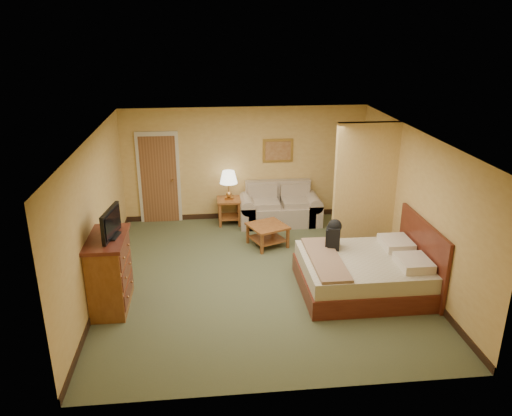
{
  "coord_description": "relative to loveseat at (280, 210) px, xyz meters",
  "views": [
    {
      "loc": [
        -0.91,
        -7.97,
        4.31
      ],
      "look_at": [
        -0.0,
        0.6,
        1.11
      ],
      "focal_mm": 35.0,
      "sensor_mm": 36.0,
      "label": 1
    }
  ],
  "objects": [
    {
      "name": "table_lamp",
      "position": [
        -1.15,
        0.07,
        0.79
      ],
      "size": [
        0.4,
        0.4,
        0.65
      ],
      "color": "#B57F42",
      "rests_on": "side_table"
    },
    {
      "name": "bed",
      "position": [
        1.06,
        -3.21,
        0.03
      ],
      "size": [
        2.21,
        1.88,
        1.22
      ],
      "color": "#521C13",
      "rests_on": "floor"
    },
    {
      "name": "left_wall",
      "position": [
        -3.5,
        -2.58,
        1.0
      ],
      "size": [
        0.02,
        6.0,
        2.6
      ],
      "primitive_type": "cube",
      "color": "tan",
      "rests_on": "floor"
    },
    {
      "name": "baseboard",
      "position": [
        -0.75,
        0.41,
        -0.24
      ],
      "size": [
        5.5,
        0.02,
        0.12
      ],
      "primitive_type": "cube",
      "color": "black",
      "rests_on": "floor"
    },
    {
      "name": "floor",
      "position": [
        -0.75,
        -2.58,
        -0.3
      ],
      "size": [
        6.0,
        6.0,
        0.0
      ],
      "primitive_type": "plane",
      "color": "#4E5537",
      "rests_on": "ground"
    },
    {
      "name": "wall_picture",
      "position": [
        0.0,
        0.4,
        1.3
      ],
      "size": [
        0.69,
        0.04,
        0.54
      ],
      "color": "#B78E3F",
      "rests_on": "back_wall"
    },
    {
      "name": "dresser",
      "position": [
        -3.23,
        -3.3,
        0.31
      ],
      "size": [
        0.6,
        1.14,
        1.22
      ],
      "color": "brown",
      "rests_on": "floor"
    },
    {
      "name": "partition",
      "position": [
        1.4,
        -1.65,
        1.0
      ],
      "size": [
        1.2,
        0.15,
        2.6
      ],
      "primitive_type": "cube",
      "color": "tan",
      "rests_on": "floor"
    },
    {
      "name": "backpack",
      "position": [
        0.54,
        -2.74,
        0.58
      ],
      "size": [
        0.29,
        0.35,
        0.53
      ],
      "rotation": [
        0.0,
        0.0,
        -0.3
      ],
      "color": "black",
      "rests_on": "bed"
    },
    {
      "name": "door",
      "position": [
        -2.7,
        0.39,
        0.73
      ],
      "size": [
        0.94,
        0.16,
        2.1
      ],
      "color": "beige",
      "rests_on": "floor"
    },
    {
      "name": "coffee_table",
      "position": [
        -0.44,
        -1.22,
        0.02
      ],
      "size": [
        0.92,
        0.92,
        0.45
      ],
      "rotation": [
        0.0,
        0.0,
        0.4
      ],
      "color": "brown",
      "rests_on": "floor"
    },
    {
      "name": "loveseat",
      "position": [
        0.0,
        0.0,
        0.0
      ],
      "size": [
        1.83,
        0.85,
        0.93
      ],
      "color": "tan",
      "rests_on": "floor"
    },
    {
      "name": "ceiling",
      "position": [
        -0.75,
        -2.58,
        2.3
      ],
      "size": [
        6.0,
        6.0,
        0.0
      ],
      "primitive_type": "plane",
      "rotation": [
        3.14,
        0.0,
        0.0
      ],
      "color": "white",
      "rests_on": "back_wall"
    },
    {
      "name": "tv",
      "position": [
        -3.13,
        -3.3,
        1.13
      ],
      "size": [
        0.24,
        0.75,
        0.46
      ],
      "rotation": [
        0.0,
        0.0,
        -0.16
      ],
      "color": "black",
      "rests_on": "dresser"
    },
    {
      "name": "right_wall",
      "position": [
        2.0,
        -2.58,
        1.0
      ],
      "size": [
        0.02,
        6.0,
        2.6
      ],
      "primitive_type": "cube",
      "color": "tan",
      "rests_on": "floor"
    },
    {
      "name": "back_wall",
      "position": [
        -0.75,
        0.42,
        1.0
      ],
      "size": [
        5.5,
        0.02,
        2.6
      ],
      "primitive_type": "cube",
      "color": "tan",
      "rests_on": "floor"
    },
    {
      "name": "side_table",
      "position": [
        -1.15,
        0.07,
        0.09
      ],
      "size": [
        0.54,
        0.54,
        0.59
      ],
      "color": "brown",
      "rests_on": "floor"
    }
  ]
}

